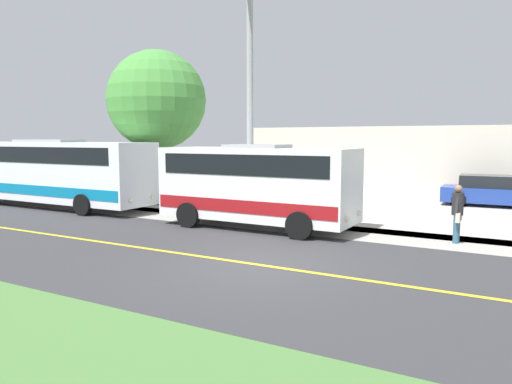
{
  "coord_description": "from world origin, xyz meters",
  "views": [
    {
      "loc": [
        10.34,
        5.64,
        3.17
      ],
      "look_at": [
        -3.5,
        -2.06,
        1.4
      ],
      "focal_mm": 33.73,
      "sensor_mm": 36.0,
      "label": 1
    }
  ],
  "objects_px": {
    "shuttle_bus_front": "(257,182)",
    "street_light_pole": "(248,98)",
    "parked_car_near": "(491,192)",
    "transit_bus_rear": "(50,170)",
    "tree_curbside": "(157,100)",
    "pedestrian_with_bags": "(458,212)",
    "commercial_building": "(417,158)"
  },
  "relations": [
    {
      "from": "shuttle_bus_front",
      "to": "street_light_pole",
      "type": "xyz_separation_m",
      "value": [
        -0.42,
        -0.59,
        2.98
      ]
    },
    {
      "from": "street_light_pole",
      "to": "parked_car_near",
      "type": "bearing_deg",
      "value": 142.19
    },
    {
      "from": "transit_bus_rear",
      "to": "tree_curbside",
      "type": "relative_size",
      "value": 1.54
    },
    {
      "from": "parked_car_near",
      "to": "street_light_pole",
      "type": "bearing_deg",
      "value": -37.81
    },
    {
      "from": "pedestrian_with_bags",
      "to": "street_light_pole",
      "type": "relative_size",
      "value": 0.21
    },
    {
      "from": "shuttle_bus_front",
      "to": "transit_bus_rear",
      "type": "height_order",
      "value": "transit_bus_rear"
    },
    {
      "from": "shuttle_bus_front",
      "to": "pedestrian_with_bags",
      "type": "xyz_separation_m",
      "value": [
        -0.76,
        6.53,
        -0.67
      ]
    },
    {
      "from": "pedestrian_with_bags",
      "to": "tree_curbside",
      "type": "bearing_deg",
      "value": -99.14
    },
    {
      "from": "street_light_pole",
      "to": "commercial_building",
      "type": "distance_m",
      "value": 16.98
    },
    {
      "from": "pedestrian_with_bags",
      "to": "parked_car_near",
      "type": "xyz_separation_m",
      "value": [
        -9.38,
        0.41,
        -0.27
      ]
    },
    {
      "from": "transit_bus_rear",
      "to": "parked_car_near",
      "type": "height_order",
      "value": "transit_bus_rear"
    },
    {
      "from": "transit_bus_rear",
      "to": "parked_car_near",
      "type": "relative_size",
      "value": 2.51
    },
    {
      "from": "transit_bus_rear",
      "to": "commercial_building",
      "type": "bearing_deg",
      "value": 141.86
    },
    {
      "from": "transit_bus_rear",
      "to": "commercial_building",
      "type": "xyz_separation_m",
      "value": [
        -16.92,
        13.29,
        0.2
      ]
    },
    {
      "from": "shuttle_bus_front",
      "to": "parked_car_near",
      "type": "relative_size",
      "value": 1.59
    },
    {
      "from": "shuttle_bus_front",
      "to": "pedestrian_with_bags",
      "type": "height_order",
      "value": "shuttle_bus_front"
    },
    {
      "from": "street_light_pole",
      "to": "tree_curbside",
      "type": "height_order",
      "value": "street_light_pole"
    },
    {
      "from": "shuttle_bus_front",
      "to": "street_light_pole",
      "type": "relative_size",
      "value": 0.85
    },
    {
      "from": "tree_curbside",
      "to": "shuttle_bus_front",
      "type": "bearing_deg",
      "value": 67.25
    },
    {
      "from": "street_light_pole",
      "to": "tree_curbside",
      "type": "relative_size",
      "value": 1.15
    },
    {
      "from": "shuttle_bus_front",
      "to": "street_light_pole",
      "type": "bearing_deg",
      "value": -125.46
    },
    {
      "from": "tree_curbside",
      "to": "commercial_building",
      "type": "distance_m",
      "value": 17.08
    },
    {
      "from": "parked_car_near",
      "to": "shuttle_bus_front",
      "type": "bearing_deg",
      "value": -34.41
    },
    {
      "from": "commercial_building",
      "to": "street_light_pole",
      "type": "bearing_deg",
      "value": -9.93
    },
    {
      "from": "shuttle_bus_front",
      "to": "street_light_pole",
      "type": "height_order",
      "value": "street_light_pole"
    },
    {
      "from": "tree_curbside",
      "to": "transit_bus_rear",
      "type": "bearing_deg",
      "value": -53.69
    },
    {
      "from": "pedestrian_with_bags",
      "to": "parked_car_near",
      "type": "bearing_deg",
      "value": 177.49
    },
    {
      "from": "parked_car_near",
      "to": "commercial_building",
      "type": "bearing_deg",
      "value": -145.67
    },
    {
      "from": "parked_car_near",
      "to": "tree_curbside",
      "type": "relative_size",
      "value": 0.61
    },
    {
      "from": "street_light_pole",
      "to": "parked_car_near",
      "type": "xyz_separation_m",
      "value": [
        -9.71,
        7.54,
        -3.92
      ]
    },
    {
      "from": "shuttle_bus_front",
      "to": "commercial_building",
      "type": "bearing_deg",
      "value": 172.28
    },
    {
      "from": "transit_bus_rear",
      "to": "tree_curbside",
      "type": "bearing_deg",
      "value": 126.31
    }
  ]
}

